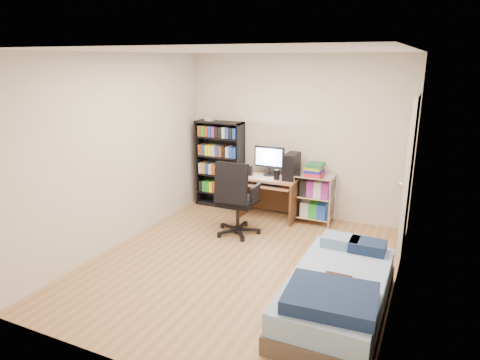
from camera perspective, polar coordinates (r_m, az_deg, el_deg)
The scene contains 7 objects.
room at distance 4.87m, azimuth 0.15°, elevation 2.01°, with size 3.58×4.08×2.58m.
media_shelf at distance 7.13m, azimuth -2.74°, elevation 2.25°, with size 0.81×0.27×1.50m.
computer_desk at distance 6.62m, azimuth 4.78°, elevation -0.09°, with size 0.89×0.51×1.12m.
office_chair at distance 6.03m, azimuth -0.49°, elevation -4.20°, with size 0.67×0.67×1.09m.
wire_cart at distance 6.50m, azimuth 9.97°, elevation -0.58°, with size 0.58×0.42×0.92m.
bed at distance 4.39m, azimuth 12.81°, elevation -14.55°, with size 0.90×1.80×0.51m.
door at distance 5.83m, azimuth 21.60°, elevation 0.65°, with size 0.12×0.80×2.00m.
Camera 1 is at (1.98, -4.30, 2.42)m, focal length 32.00 mm.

